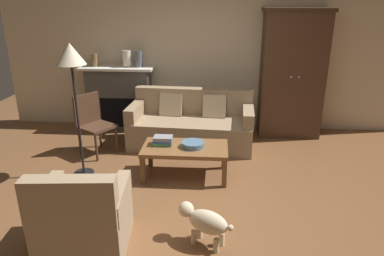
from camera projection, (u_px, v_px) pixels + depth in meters
The scene contains 15 objects.
ground_plane at pixel (199, 196), 4.22m from camera, with size 9.60×9.60×0.00m, color brown.
back_wall at pixel (208, 49), 6.13m from camera, with size 7.20×0.10×2.80m, color beige.
fireplace at pixel (120, 97), 6.28m from camera, with size 1.26×0.48×1.12m.
armoire at pixel (292, 74), 5.84m from camera, with size 1.06×0.57×2.09m.
couch at pixel (191, 126), 5.63m from camera, with size 1.96×0.96×0.86m.
coffee_table at pixel (185, 150), 4.59m from camera, with size 1.10×0.60×0.42m.
fruit_bowl at pixel (193, 144), 4.55m from camera, with size 0.29×0.29×0.07m, color slate.
book_stack at pixel (163, 141), 4.61m from camera, with size 0.26×0.20×0.12m.
mantel_vase_bronze at pixel (95, 60), 6.07m from camera, with size 0.12×0.12×0.22m, color olive.
mantel_vase_cream at pixel (127, 59), 6.02m from camera, with size 0.15×0.15×0.28m, color beige.
mantel_vase_slate at pixel (138, 59), 6.00m from camera, with size 0.14×0.14×0.27m, color #565B66.
armchair_near_left at pixel (83, 220), 3.23m from camera, with size 0.84×0.84×0.88m.
side_chair_wooden at pixel (93, 120), 5.27m from camera, with size 0.61×0.61×0.90m.
floor_lamp at pixel (71, 62), 4.25m from camera, with size 0.36×0.36×1.73m.
dog at pixel (205, 221), 3.33m from camera, with size 0.53×0.36×0.39m.
Camera 1 is at (0.18, -3.68, 2.22)m, focal length 33.15 mm.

